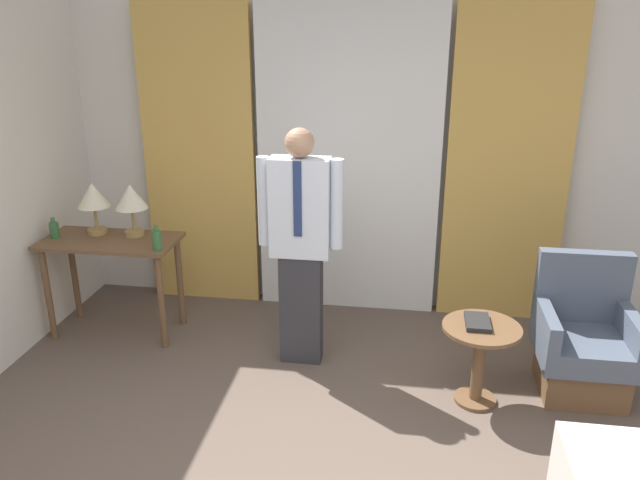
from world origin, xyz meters
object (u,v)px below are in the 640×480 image
Objects in this scene: desk at (112,256)px; table_lamp_left at (93,198)px; table_lamp_right at (131,199)px; book at (477,322)px; bottle_near_edge at (157,240)px; armchair at (583,345)px; bottle_by_lamp at (54,229)px; side_table at (480,351)px; person at (301,240)px.

desk is 0.48m from table_lamp_left.
table_lamp_right reaches higher than book.
bottle_near_edge is 3.06m from armchair.
table_lamp_right reaches higher than bottle_by_lamp.
table_lamp_left and table_lamp_right have the same top height.
armchair reaches higher than side_table.
table_lamp_right is at bearing 172.49° from armchair.
table_lamp_left is 0.74× the size of side_table.
table_lamp_right reaches higher than armchair.
table_lamp_right is (0.15, 0.11, 0.43)m from desk.
book reaches higher than side_table.
side_table is (3.19, -0.55, -0.48)m from bottle_by_lamp.
side_table is at bearing -44.74° from book.
bottle_by_lamp is (-0.89, 0.13, -0.01)m from bottle_near_edge.
table_lamp_left is 3.01m from book.
person reaches higher than table_lamp_left.
book is (1.20, -0.34, -0.37)m from person.
table_lamp_left is at bearing 26.83° from bottle_by_lamp.
bottle_by_lamp is 3.27m from side_table.
armchair is at bearing -7.51° from table_lamp_right.
book is (2.28, -0.39, -0.30)m from bottle_near_edge.
desk is 5.54× the size of bottle_near_edge.
table_lamp_left is 0.70m from bottle_near_edge.
bottle_by_lamp is at bearing 171.56° from bottle_near_edge.
person reaches higher than side_table.
bottle_by_lamp reaches higher than desk.
person reaches higher than armchair.
armchair is at bearing -5.33° from desk.
table_lamp_left is at bearing 167.06° from book.
bottle_near_edge is at bearing 176.88° from armchair.
side_table is at bearing -159.94° from armchair.
desk is at bearing 172.05° from person.
side_table is at bearing -14.86° from table_lamp_right.
table_lamp_left reaches higher than bottle_by_lamp.
desk is 2.83m from side_table.
side_table is at bearing -16.51° from person.
desk is 3.49m from armchair.
bottle_near_edge is 0.90m from bottle_by_lamp.
table_lamp_left is 0.24× the size of person.
armchair is (3.31, -0.44, -0.75)m from table_lamp_right.
person is 1.40m from side_table.
book is (2.73, -0.55, -0.08)m from desk.
person is at bearing -10.97° from table_lamp_left.
table_lamp_left is 0.38m from bottle_by_lamp.
person is 3.11× the size of side_table.
armchair is at bearing 17.40° from book.
armchair reaches higher than book.
bottle_near_edge is at bearing -42.28° from table_lamp_right.
book is at bearing -12.94° from table_lamp_left.
table_lamp_right is at bearing 13.45° from bottle_by_lamp.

